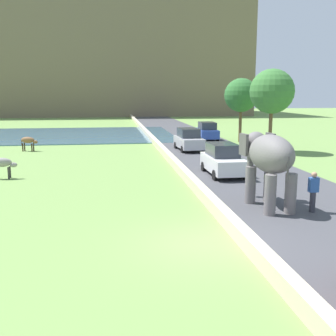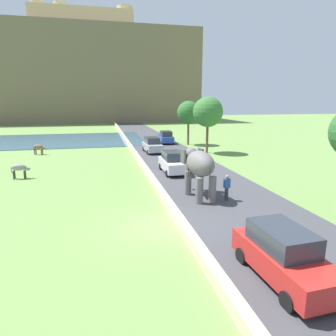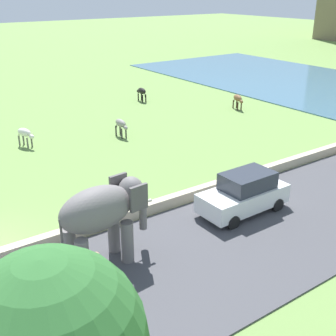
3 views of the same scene
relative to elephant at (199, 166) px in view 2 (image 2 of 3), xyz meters
name	(u,v)px [view 2 (image 2 of 3)]	position (x,y,z in m)	size (l,w,h in m)	color
ground_plane	(154,226)	(-3.41, -3.54, -2.04)	(220.00, 220.00, 0.00)	#6B8E47
road_surface	(166,152)	(1.59, 16.46, -2.01)	(7.00, 120.00, 0.06)	#424247
barrier_wall	(136,155)	(-2.21, 14.46, -1.79)	(0.40, 110.00, 0.50)	beige
lake	(22,141)	(-17.41, 30.91, -2.00)	(36.00, 18.00, 0.08)	#426B84
hill_distant	(86,78)	(-9.41, 78.54, 10.83)	(64.00, 28.00, 25.72)	#75664C
fort_on_hill	(84,21)	(-8.98, 78.54, 26.80)	(28.78, 8.00, 7.65)	tan
elephant	(199,166)	(0.00, 0.00, 0.00)	(1.63, 3.53, 2.99)	slate
person_beside_elephant	(227,187)	(1.45, -1.01, -1.16)	(0.36, 0.22, 1.63)	#33333D
car_red	(283,255)	(0.02, -8.73, -1.14)	(1.94, 4.07, 1.80)	red
car_silver	(152,145)	(0.02, 16.71, -1.14)	(1.94, 4.07, 1.80)	#B7B7BC
car_blue	(166,137)	(3.17, 23.74, -1.14)	(1.90, 4.05, 1.80)	#2D4CA8
car_white	(173,162)	(0.02, 6.61, -1.14)	(1.82, 4.01, 1.80)	white
cow_grey	(20,168)	(-11.98, 7.43, -1.20)	(1.39, 0.45, 1.15)	gray
cow_brown	(39,147)	(-12.66, 18.32, -1.20)	(1.42, 0.73, 1.15)	brown
tree_near	(208,112)	(6.20, 15.23, 2.65)	(3.42, 3.42, 6.42)	brown
tree_mid	(189,113)	(5.97, 22.03, 2.33)	(3.13, 3.13, 5.95)	brown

